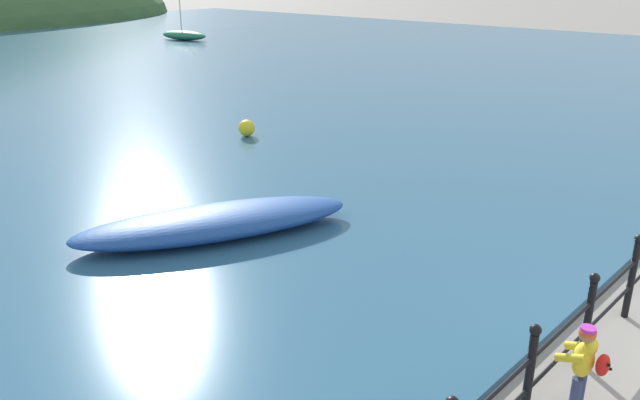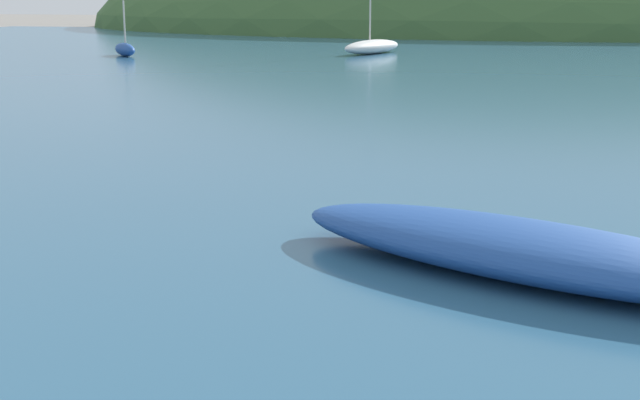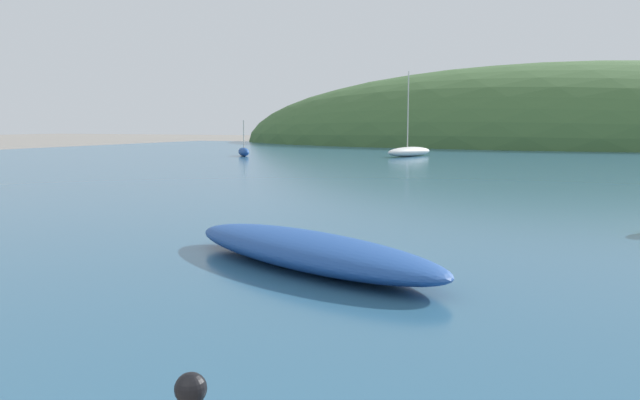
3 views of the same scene
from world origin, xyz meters
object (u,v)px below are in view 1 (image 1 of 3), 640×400
at_px(boat_twin_mast, 215,222).
at_px(mooring_buoy, 247,128).
at_px(boat_mid_harbor, 184,35).
at_px(child_in_coat, 585,361).

distance_m(boat_twin_mast, mooring_buoy, 6.82).
bearing_deg(boat_twin_mast, boat_mid_harbor, 55.84).
bearing_deg(boat_mid_harbor, mooring_buoy, -121.36).
bearing_deg(child_in_coat, mooring_buoy, 66.26).
height_order(child_in_coat, boat_twin_mast, child_in_coat).
relative_size(child_in_coat, boat_twin_mast, 0.20).
height_order(boat_twin_mast, mooring_buoy, boat_twin_mast).
height_order(boat_twin_mast, boat_mid_harbor, boat_mid_harbor).
xyz_separation_m(child_in_coat, boat_mid_harbor, (18.47, 33.44, -0.19)).
bearing_deg(boat_mid_harbor, child_in_coat, -118.92).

